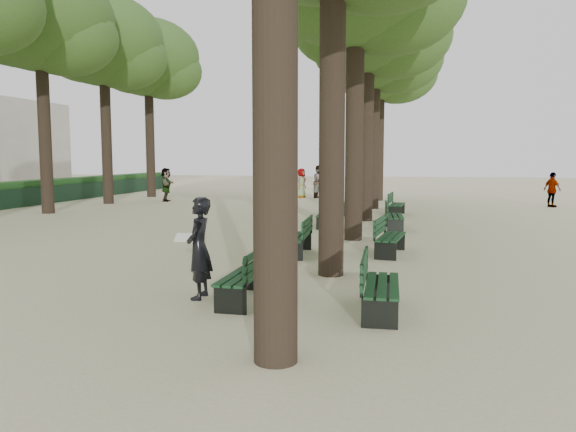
# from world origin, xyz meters

# --- Properties ---
(ground) EXTENTS (120.00, 120.00, 0.00)m
(ground) POSITION_xyz_m (0.00, 0.00, 0.00)
(ground) COLOR beige
(ground) RESTS_ON ground
(tree_central_3) EXTENTS (6.00, 6.00, 9.95)m
(tree_central_3) POSITION_xyz_m (1.50, 13.00, 7.65)
(tree_central_3) COLOR #33261C
(tree_central_3) RESTS_ON ground
(tree_central_4) EXTENTS (6.00, 6.00, 9.95)m
(tree_central_4) POSITION_xyz_m (1.50, 18.00, 7.65)
(tree_central_4) COLOR #33261C
(tree_central_4) RESTS_ON ground
(tree_central_5) EXTENTS (6.00, 6.00, 9.95)m
(tree_central_5) POSITION_xyz_m (1.50, 23.00, 7.65)
(tree_central_5) COLOR #33261C
(tree_central_5) RESTS_ON ground
(tree_far_3) EXTENTS (6.00, 6.00, 10.45)m
(tree_far_3) POSITION_xyz_m (-12.00, 13.00, 8.14)
(tree_far_3) COLOR #33261C
(tree_far_3) RESTS_ON ground
(tree_far_4) EXTENTS (6.00, 6.00, 10.45)m
(tree_far_4) POSITION_xyz_m (-12.00, 18.00, 8.14)
(tree_far_4) COLOR #33261C
(tree_far_4) RESTS_ON ground
(tree_far_5) EXTENTS (6.00, 6.00, 10.45)m
(tree_far_5) POSITION_xyz_m (-12.00, 23.00, 8.14)
(tree_far_5) COLOR #33261C
(tree_far_5) RESTS_ON ground
(bench_left_0) EXTENTS (0.61, 1.81, 0.92)m
(bench_left_0) POSITION_xyz_m (0.37, 0.60, 0.27)
(bench_left_0) COLOR black
(bench_left_0) RESTS_ON ground
(bench_left_1) EXTENTS (0.64, 1.82, 0.92)m
(bench_left_1) POSITION_xyz_m (0.37, 5.16, 0.27)
(bench_left_1) COLOR black
(bench_left_1) RESTS_ON ground
(bench_left_2) EXTENTS (0.61, 1.81, 0.92)m
(bench_left_2) POSITION_xyz_m (0.37, 10.76, 0.27)
(bench_left_2) COLOR black
(bench_left_2) RESTS_ON ground
(bench_left_3) EXTENTS (0.81, 1.86, 0.92)m
(bench_left_3) POSITION_xyz_m (0.37, 15.01, 0.27)
(bench_left_3) COLOR black
(bench_left_3) RESTS_ON ground
(bench_right_0) EXTENTS (0.61, 1.81, 0.92)m
(bench_right_0) POSITION_xyz_m (2.63, 0.32, 0.27)
(bench_right_0) COLOR black
(bench_right_0) RESTS_ON ground
(bench_right_1) EXTENTS (0.78, 1.86, 0.92)m
(bench_right_1) POSITION_xyz_m (2.63, 5.66, 0.27)
(bench_right_1) COLOR black
(bench_right_1) RESTS_ON ground
(bench_right_2) EXTENTS (0.69, 1.83, 0.92)m
(bench_right_2) POSITION_xyz_m (2.63, 10.57, 0.27)
(bench_right_2) COLOR black
(bench_right_2) RESTS_ON ground
(bench_right_3) EXTENTS (0.73, 1.84, 0.92)m
(bench_right_3) POSITION_xyz_m (2.63, 15.18, 0.27)
(bench_right_3) COLOR black
(bench_right_3) RESTS_ON ground
(man_with_map) EXTENTS (0.63, 0.72, 1.74)m
(man_with_map) POSITION_xyz_m (-0.45, 0.64, 0.87)
(man_with_map) COLOR black
(man_with_map) RESTS_ON ground
(pedestrian_b) EXTENTS (0.59, 1.11, 1.64)m
(pedestrian_b) POSITION_xyz_m (0.81, 24.70, 0.82)
(pedestrian_b) COLOR #262628
(pedestrian_b) RESTS_ON ground
(pedestrian_e) EXTENTS (0.74, 1.72, 1.81)m
(pedestrian_e) POSITION_xyz_m (-9.66, 19.94, 0.90)
(pedestrian_e) COLOR #262628
(pedestrian_e) RESTS_ON ground
(pedestrian_a) EXTENTS (0.52, 0.97, 1.90)m
(pedestrian_a) POSITION_xyz_m (-1.96, 24.07, 0.95)
(pedestrian_a) COLOR #262628
(pedestrian_a) RESTS_ON ground
(pedestrian_c) EXTENTS (0.80, 1.01, 1.68)m
(pedestrian_c) POSITION_xyz_m (9.83, 20.44, 0.84)
(pedestrian_c) COLOR #262628
(pedestrian_c) RESTS_ON ground
(pedestrian_d) EXTENTS (0.53, 0.90, 1.72)m
(pedestrian_d) POSITION_xyz_m (-3.06, 24.23, 0.86)
(pedestrian_d) COLOR #262628
(pedestrian_d) RESTS_ON ground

